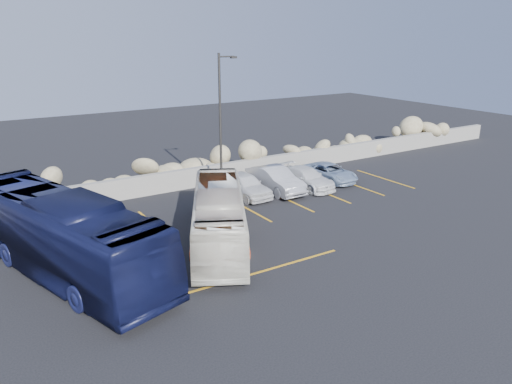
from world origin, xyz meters
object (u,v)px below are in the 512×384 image
vintage_bus (219,217)px  car_a (245,185)px  car_d (329,172)px  car_c (306,178)px  lamppost (221,122)px  tour_coach (61,234)px  car_b (275,180)px

vintage_bus → car_a: (4.47, 5.19, -0.57)m
car_d → car_c: bearing=-174.4°
lamppost → car_a: (1.06, -0.72, -3.61)m
car_c → car_d: car_c is taller
tour_coach → car_c: 15.50m
car_a → car_c: bearing=-9.7°
car_c → car_d: bearing=5.0°
tour_coach → car_d: (17.12, 4.30, -1.06)m
vintage_bus → car_b: size_ratio=2.04×
lamppost → car_c: size_ratio=1.91×
vintage_bus → tour_coach: tour_coach is taller
car_d → lamppost: bearing=169.1°
car_a → car_c: (4.01, -0.54, -0.08)m
vintage_bus → car_b: vintage_bus is taller
car_d → car_a: bearing=174.5°
tour_coach → car_a: bearing=5.8°
car_a → car_b: (1.98, -0.20, 0.04)m
tour_coach → car_d: tour_coach is taller
car_b → car_c: size_ratio=1.06×
car_c → lamppost: bearing=161.6°
tour_coach → car_d: size_ratio=2.91×
lamppost → car_c: lamppost is taller
vintage_bus → car_c: bearing=56.3°
car_b → car_d: size_ratio=1.11×
vintage_bus → car_a: bearing=76.8°
lamppost → tour_coach: lamppost is taller
vintage_bus → tour_coach: bearing=-158.6°
lamppost → car_a: lamppost is taller
car_d → car_b: bearing=176.5°
tour_coach → car_a: size_ratio=2.87×
lamppost → tour_coach: 11.49m
tour_coach → car_c: size_ratio=2.77×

